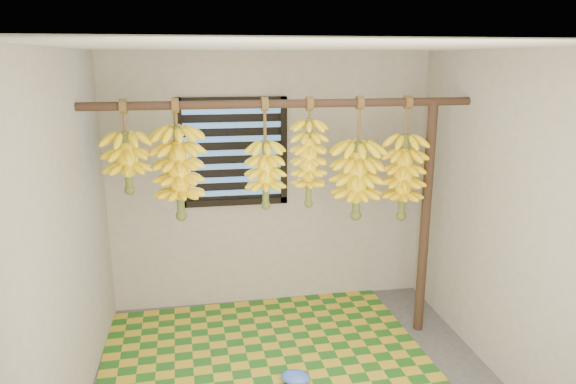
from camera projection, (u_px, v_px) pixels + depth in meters
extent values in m
cube|color=silver|center=(304.00, 46.00, 3.10)|extent=(3.00, 3.00, 0.01)
cube|color=gray|center=(271.00, 182.00, 4.84)|extent=(3.00, 0.01, 2.40)
cube|color=gray|center=(62.00, 248.00, 3.15)|extent=(0.01, 3.00, 2.40)
cube|color=gray|center=(509.00, 222.00, 3.65)|extent=(0.01, 3.00, 2.40)
cube|color=black|center=(233.00, 152.00, 4.68)|extent=(1.00, 0.04, 1.00)
cylinder|color=#3C281B|center=(285.00, 104.00, 3.87)|extent=(3.00, 0.06, 0.06)
cylinder|color=#3C281B|center=(425.00, 222.00, 4.32)|extent=(0.08, 0.08, 2.00)
cube|color=#215D1B|center=(266.00, 359.00, 4.09)|extent=(2.64, 2.15, 0.01)
ellipsoid|color=blue|center=(296.00, 377.00, 3.78)|extent=(0.27, 0.24, 0.09)
cylinder|color=brown|center=(124.00, 119.00, 3.70)|extent=(0.02, 0.02, 0.24)
cylinder|color=#4C5923|center=(127.00, 160.00, 3.77)|extent=(0.06, 0.06, 0.42)
cylinder|color=brown|center=(176.00, 116.00, 3.75)|extent=(0.02, 0.02, 0.21)
cylinder|color=#4C5923|center=(179.00, 171.00, 3.86)|extent=(0.06, 0.06, 0.67)
cylinder|color=brown|center=(265.00, 123.00, 3.88)|extent=(0.02, 0.02, 0.34)
cylinder|color=#4C5923|center=(265.00, 172.00, 3.97)|extent=(0.05, 0.05, 0.49)
cylinder|color=brown|center=(309.00, 111.00, 3.91)|extent=(0.02, 0.02, 0.18)
cylinder|color=#4C5923|center=(309.00, 161.00, 4.01)|extent=(0.05, 0.05, 0.66)
cylinder|color=brown|center=(359.00, 122.00, 4.00)|extent=(0.02, 0.02, 0.36)
cylinder|color=#4C5923|center=(357.00, 178.00, 4.11)|extent=(0.06, 0.06, 0.59)
cylinder|color=brown|center=(407.00, 118.00, 4.06)|extent=(0.02, 0.02, 0.32)
cylinder|color=#4C5923|center=(403.00, 175.00, 4.18)|extent=(0.06, 0.06, 0.66)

